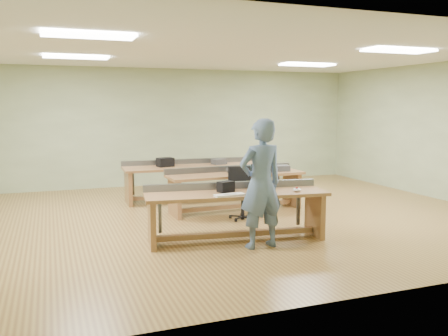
{
  "coord_description": "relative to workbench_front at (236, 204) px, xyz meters",
  "views": [
    {
      "loc": [
        -3.05,
        -8.08,
        2.06
      ],
      "look_at": [
        -0.28,
        -0.6,
        1.01
      ],
      "focal_mm": 38.0,
      "sensor_mm": 36.0,
      "label": 1
    }
  ],
  "objects": [
    {
      "name": "floor",
      "position": [
        0.41,
        1.46,
        -0.55
      ],
      "size": [
        10.0,
        10.0,
        0.0
      ],
      "primitive_type": "plane",
      "color": "olive",
      "rests_on": "ground"
    },
    {
      "name": "workbench_front",
      "position": [
        0.0,
        0.0,
        0.0
      ],
      "size": [
        2.85,
        1.09,
        0.86
      ],
      "rotation": [
        0.0,
        0.0,
        -0.13
      ],
      "color": "#95683F",
      "rests_on": "floor"
    },
    {
      "name": "fluor_panels",
      "position": [
        0.41,
        1.46,
        2.42
      ],
      "size": [
        6.2,
        3.5,
        0.03
      ],
      "color": "white",
      "rests_on": "ceiling"
    },
    {
      "name": "drinks_can",
      "position": [
        0.77,
        1.74,
        0.26
      ],
      "size": [
        0.09,
        0.09,
        0.13
      ],
      "primitive_type": "cylinder",
      "rotation": [
        0.0,
        0.0,
        -0.43
      ],
      "color": "silver",
      "rests_on": "workbench_mid"
    },
    {
      "name": "storage_box_back",
      "position": [
        -0.32,
        3.33,
        0.29
      ],
      "size": [
        0.38,
        0.3,
        0.19
      ],
      "primitive_type": "cube",
      "rotation": [
        0.0,
        0.0,
        0.21
      ],
      "color": "black",
      "rests_on": "workbench_back"
    },
    {
      "name": "laptop_screen",
      "position": [
        0.51,
        0.18,
        0.45
      ],
      "size": [
        0.28,
        0.19,
        0.26
      ],
      "primitive_type": "cube",
      "rotation": [
        0.0,
        0.0,
        -0.56
      ],
      "color": "black",
      "rests_on": "laptop_base"
    },
    {
      "name": "workbench_back",
      "position": [
        0.41,
        3.3,
        0.01
      ],
      "size": [
        3.29,
        0.99,
        0.86
      ],
      "rotation": [
        0.0,
        0.0,
        -0.04
      ],
      "color": "#95683F",
      "rests_on": "floor"
    },
    {
      "name": "parts_bin_grey",
      "position": [
        1.68,
        1.88,
        0.25
      ],
      "size": [
        0.44,
        0.32,
        0.11
      ],
      "primitive_type": "cube",
      "rotation": [
        0.0,
        0.0,
        -0.18
      ],
      "color": "#363638",
      "rests_on": "workbench_mid"
    },
    {
      "name": "task_chair",
      "position": [
        0.61,
        1.23,
        -0.21
      ],
      "size": [
        0.55,
        0.55,
        0.95
      ],
      "rotation": [
        0.0,
        0.0,
        -0.08
      ],
      "color": "black",
      "rests_on": "floor"
    },
    {
      "name": "wall_front",
      "position": [
        0.41,
        -2.54,
        0.95
      ],
      "size": [
        10.0,
        0.04,
        3.0
      ],
      "primitive_type": "cube",
      "color": "#A7B98C",
      "rests_on": "floor"
    },
    {
      "name": "trackball_mouse",
      "position": [
        0.89,
        -0.3,
        0.23
      ],
      "size": [
        0.16,
        0.18,
        0.06
      ],
      "primitive_type": "ellipsoid",
      "rotation": [
        0.0,
        0.0,
        -0.35
      ],
      "color": "white",
      "rests_on": "workbench_front"
    },
    {
      "name": "wall_back",
      "position": [
        0.41,
        5.46,
        0.95
      ],
      "size": [
        10.0,
        0.04,
        3.0
      ],
      "primitive_type": "cube",
      "color": "#A7B98C",
      "rests_on": "floor"
    },
    {
      "name": "mug",
      "position": [
        0.64,
        1.96,
        0.25
      ],
      "size": [
        0.15,
        0.15,
        0.1
      ],
      "primitive_type": "imported",
      "rotation": [
        0.0,
        0.0,
        -0.2
      ],
      "color": "#363638",
      "rests_on": "workbench_mid"
    },
    {
      "name": "person",
      "position": [
        0.19,
        -0.49,
        0.39
      ],
      "size": [
        0.73,
        0.52,
        1.88
      ],
      "primitive_type": "imported",
      "rotation": [
        0.0,
        0.0,
        3.25
      ],
      "color": "slate",
      "rests_on": "floor"
    },
    {
      "name": "wall_right",
      "position": [
        5.41,
        1.46,
        0.95
      ],
      "size": [
        0.04,
        8.0,
        3.0
      ],
      "primitive_type": "cube",
      "color": "#A7B98C",
      "rests_on": "floor"
    },
    {
      "name": "tray_back",
      "position": [
        0.91,
        3.31,
        0.26
      ],
      "size": [
        0.34,
        0.28,
        0.12
      ],
      "primitive_type": "cube",
      "rotation": [
        0.0,
        0.0,
        0.23
      ],
      "color": "#363638",
      "rests_on": "workbench_back"
    },
    {
      "name": "parts_bin_teal",
      "position": [
        1.06,
        1.77,
        0.26
      ],
      "size": [
        0.38,
        0.29,
        0.13
      ],
      "primitive_type": "cube",
      "rotation": [
        0.0,
        0.0,
        -0.02
      ],
      "color": "#153845",
      "rests_on": "workbench_mid"
    },
    {
      "name": "workbench_mid",
      "position": [
        0.75,
        1.9,
        -0.0
      ],
      "size": [
        2.74,
        0.83,
        0.86
      ],
      "rotation": [
        0.0,
        0.0,
        0.04
      ],
      "color": "#95683F",
      "rests_on": "floor"
    },
    {
      "name": "camera_bag",
      "position": [
        -0.15,
        0.06,
        0.28
      ],
      "size": [
        0.27,
        0.22,
        0.16
      ],
      "primitive_type": "cube",
      "rotation": [
        0.0,
        0.0,
        0.3
      ],
      "color": "black",
      "rests_on": "workbench_front"
    },
    {
      "name": "laptop_base",
      "position": [
        0.44,
        0.08,
        0.21
      ],
      "size": [
        0.42,
        0.4,
        0.04
      ],
      "primitive_type": "cube",
      "rotation": [
        0.0,
        0.0,
        -0.56
      ],
      "color": "black",
      "rests_on": "workbench_front"
    },
    {
      "name": "ceiling",
      "position": [
        0.41,
        1.46,
        2.45
      ],
      "size": [
        10.0,
        10.0,
        0.0
      ],
      "primitive_type": "plane",
      "color": "silver",
      "rests_on": "wall_back"
    },
    {
      "name": "keyboard",
      "position": [
        -0.2,
        -0.26,
        0.21
      ],
      "size": [
        0.47,
        0.19,
        0.03
      ],
      "primitive_type": "cube",
      "rotation": [
        0.0,
        0.0,
        0.08
      ],
      "color": "silver",
      "rests_on": "workbench_front"
    }
  ]
}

